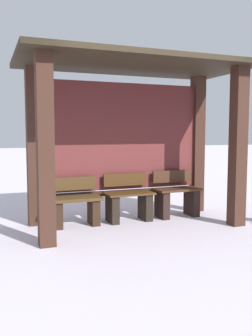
% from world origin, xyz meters
% --- Properties ---
extents(ground_plane, '(60.00, 60.00, 0.00)m').
position_xyz_m(ground_plane, '(0.00, 0.00, 0.00)').
color(ground_plane, silver).
extents(bus_shelter, '(3.40, 1.70, 2.42)m').
position_xyz_m(bus_shelter, '(0.00, 0.18, 1.65)').
color(bus_shelter, '#3F251B').
rests_on(bus_shelter, ground).
extents(bench_left_inside, '(0.76, 0.38, 0.72)m').
position_xyz_m(bench_left_inside, '(-0.86, 0.28, 0.30)').
color(bench_left_inside, '#4C351B').
rests_on(bench_left_inside, ground).
extents(bench_center_inside, '(0.76, 0.41, 0.74)m').
position_xyz_m(bench_center_inside, '(0.00, 0.28, 0.30)').
color(bench_center_inside, '#492E15').
rests_on(bench_center_inside, ground).
extents(bench_right_inside, '(0.76, 0.40, 0.76)m').
position_xyz_m(bench_right_inside, '(0.86, 0.28, 0.32)').
color(bench_right_inside, '#462B1A').
rests_on(bench_right_inside, ground).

